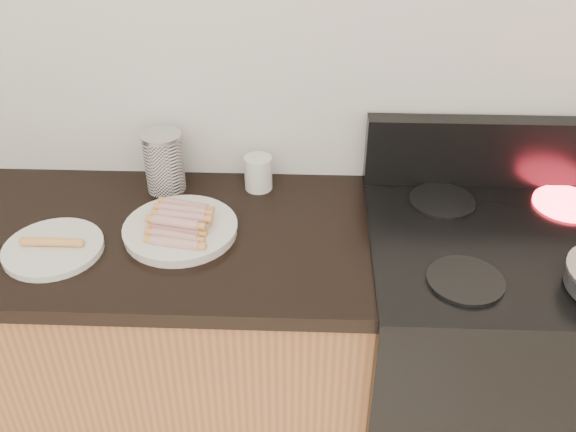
{
  "coord_description": "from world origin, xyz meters",
  "views": [
    {
      "loc": [
        0.24,
        0.35,
        1.88
      ],
      "look_at": [
        0.19,
        1.62,
        1.01
      ],
      "focal_mm": 40.0,
      "sensor_mm": 36.0,
      "label": 1
    }
  ],
  "objects_px": {
    "side_plate": "(53,248)",
    "mug": "(258,173)",
    "canister": "(164,162)",
    "main_plate": "(181,230)",
    "stove": "(488,365)"
  },
  "relations": [
    {
      "from": "main_plate",
      "to": "mug",
      "type": "bearing_deg",
      "value": 51.51
    },
    {
      "from": "main_plate",
      "to": "side_plate",
      "type": "height_order",
      "value": "main_plate"
    },
    {
      "from": "stove",
      "to": "mug",
      "type": "bearing_deg",
      "value": 160.29
    },
    {
      "from": "side_plate",
      "to": "mug",
      "type": "xyz_separation_m",
      "value": [
        0.49,
        0.32,
        0.04
      ]
    },
    {
      "from": "canister",
      "to": "mug",
      "type": "height_order",
      "value": "canister"
    },
    {
      "from": "stove",
      "to": "canister",
      "type": "height_order",
      "value": "canister"
    },
    {
      "from": "stove",
      "to": "canister",
      "type": "bearing_deg",
      "value": 166.24
    },
    {
      "from": "canister",
      "to": "stove",
      "type": "bearing_deg",
      "value": -13.76
    },
    {
      "from": "main_plate",
      "to": "mug",
      "type": "height_order",
      "value": "mug"
    },
    {
      "from": "canister",
      "to": "mug",
      "type": "bearing_deg",
      "value": 2.77
    },
    {
      "from": "canister",
      "to": "mug",
      "type": "xyz_separation_m",
      "value": [
        0.26,
        0.01,
        -0.04
      ]
    },
    {
      "from": "canister",
      "to": "side_plate",
      "type": "bearing_deg",
      "value": -126.22
    },
    {
      "from": "stove",
      "to": "main_plate",
      "type": "bearing_deg",
      "value": 179.23
    },
    {
      "from": "side_plate",
      "to": "main_plate",
      "type": "bearing_deg",
      "value": 16.07
    },
    {
      "from": "side_plate",
      "to": "canister",
      "type": "height_order",
      "value": "canister"
    }
  ]
}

